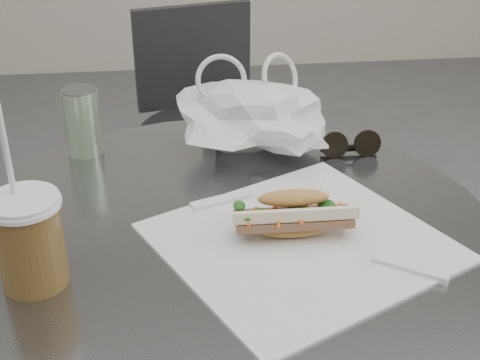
{
  "coord_description": "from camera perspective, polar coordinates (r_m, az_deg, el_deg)",
  "views": [
    {
      "loc": [
        -0.06,
        -0.56,
        1.24
      ],
      "look_at": [
        0.03,
        0.25,
        0.79
      ],
      "focal_mm": 50.0,
      "sensor_mm": 36.0,
      "label": 1
    }
  ],
  "objects": [
    {
      "name": "chair_far",
      "position": [
        1.87,
        -2.39,
        0.6
      ],
      "size": [
        0.42,
        0.45,
        0.79
      ],
      "rotation": [
        0.0,
        0.0,
        3.38
      ],
      "color": "#303032",
      "rests_on": "ground"
    },
    {
      "name": "sandwich_paper",
      "position": [
        0.89,
        5.22,
        -5.28
      ],
      "size": [
        0.45,
        0.44,
        0.0
      ],
      "primitive_type": "cube",
      "rotation": [
        0.0,
        0.0,
        0.47
      ],
      "color": "white",
      "rests_on": "cafe_table"
    },
    {
      "name": "banh_mi",
      "position": [
        0.88,
        4.57,
        -2.97
      ],
      "size": [
        0.19,
        0.08,
        0.06
      ],
      "rotation": [
        0.0,
        0.0,
        -0.01
      ],
      "color": "tan",
      "rests_on": "sandwich_paper"
    },
    {
      "name": "iced_coffee",
      "position": [
        0.82,
        -17.53,
        -4.85
      ],
      "size": [
        0.09,
        0.09,
        0.25
      ],
      "color": "brown",
      "rests_on": "cafe_table"
    },
    {
      "name": "sunglasses",
      "position": [
        1.11,
        9.4,
        2.88
      ],
      "size": [
        0.1,
        0.02,
        0.05
      ],
      "rotation": [
        0.0,
        0.0,
        0.01
      ],
      "color": "black",
      "rests_on": "cafe_table"
    },
    {
      "name": "plastic_bag",
      "position": [
        1.09,
        1.04,
        5.19
      ],
      "size": [
        0.29,
        0.26,
        0.12
      ],
      "primitive_type": null,
      "rotation": [
        0.0,
        0.0,
        0.38
      ],
      "color": "silver",
      "rests_on": "cafe_table"
    },
    {
      "name": "drink_can",
      "position": [
        1.12,
        -13.3,
        4.89
      ],
      "size": [
        0.06,
        0.06,
        0.11
      ],
      "color": "#598A51",
      "rests_on": "cafe_table"
    }
  ]
}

